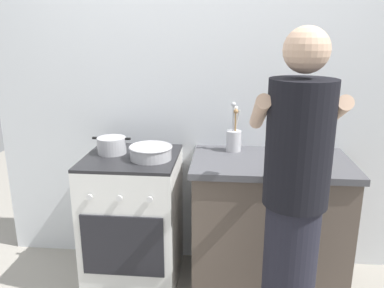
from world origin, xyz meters
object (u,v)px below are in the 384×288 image
Objects in this scene: utensil_crock at (234,138)px; stove_range at (134,219)px; mixing_bowl at (151,152)px; pot at (112,145)px; spice_bottle at (283,153)px; person at (294,210)px; oil_bottle at (312,149)px.

stove_range is at bearing -164.91° from utensil_crock.
pot is at bearing 161.16° from mixing_bowl.
mixing_bowl is (0.14, -0.04, 0.50)m from stove_range.
person reaches higher than spice_bottle.
spice_bottle is (1.11, -0.02, -0.01)m from pot.
mixing_bowl is 3.09× the size of spice_bottle.
mixing_bowl is 0.57m from utensil_crock.
mixing_bowl reaches higher than stove_range.
utensil_crock is at bearing 108.78° from person.
person reaches higher than utensil_crock.
mixing_bowl is 0.82× the size of utensil_crock.
utensil_crock is 0.53m from oil_bottle.
mixing_bowl is 0.16× the size of person.
person is at bearing -71.22° from utensil_crock.
stove_range is 3.53× the size of pot.
spice_bottle is at bearing 86.87° from person.
stove_range is 0.53m from pot.
stove_range is 1.09m from spice_bottle.
pot is at bearing -170.99° from utensil_crock.
oil_bottle reaches higher than mixing_bowl.
utensil_crock reaches higher than stove_range.
stove_range is 0.52m from mixing_bowl.
mixing_bowl is at bearing -17.47° from stove_range.
person reaches higher than mixing_bowl.
mixing_bowl is at bearing 143.62° from person.
mixing_bowl is (0.28, -0.10, -0.01)m from pot.
spice_bottle is (0.83, 0.07, -0.00)m from mixing_bowl.
stove_range is 3.27× the size of mixing_bowl.
person is (-0.04, -0.66, -0.08)m from spice_bottle.
stove_range is at bearing -178.42° from spice_bottle.
oil_bottle is at bearing -1.62° from mixing_bowl.
mixing_bowl is at bearing -156.92° from utensil_crock.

